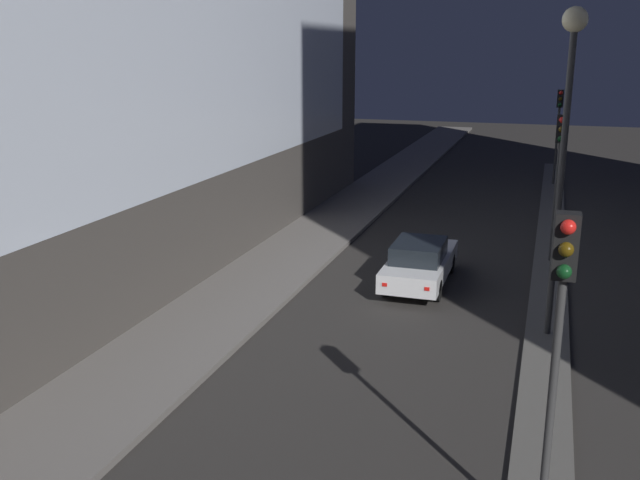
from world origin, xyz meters
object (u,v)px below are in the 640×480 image
at_px(street_lamp, 567,106).
at_px(traffic_light_mid, 559,156).
at_px(traffic_light_near, 560,308).
at_px(traffic_light_far, 559,116).
at_px(car_left_lane, 420,262).

bearing_deg(street_lamp, traffic_light_mid, 90.00).
distance_m(traffic_light_near, street_lamp, 8.34).
xyz_separation_m(traffic_light_far, car_left_lane, (-3.81, -18.36, -2.93)).
bearing_deg(street_lamp, traffic_light_far, 90.00).
relative_size(traffic_light_mid, car_left_lane, 1.08).
relative_size(traffic_light_near, traffic_light_mid, 1.00).
relative_size(traffic_light_mid, traffic_light_far, 1.00).
xyz_separation_m(traffic_light_mid, street_lamp, (0.00, -6.66, 2.07)).
relative_size(traffic_light_near, car_left_lane, 1.08).
distance_m(traffic_light_mid, street_lamp, 6.97).
height_order(traffic_light_mid, street_lamp, street_lamp).
height_order(traffic_light_near, traffic_light_mid, same).
bearing_deg(traffic_light_near, traffic_light_far, 90.00).
xyz_separation_m(traffic_light_near, street_lamp, (0.00, 8.08, 2.07)).
xyz_separation_m(traffic_light_mid, traffic_light_far, (0.00, 14.78, 0.00)).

